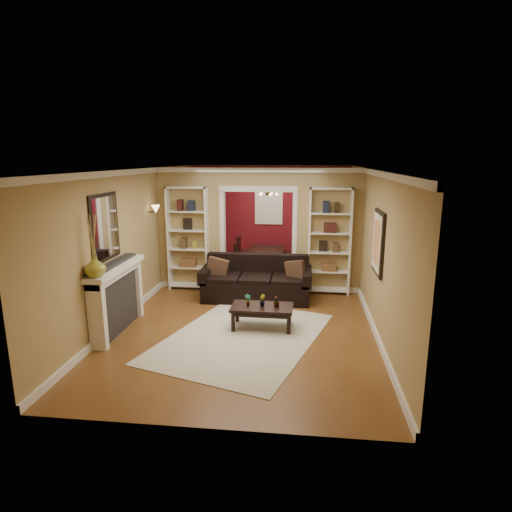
# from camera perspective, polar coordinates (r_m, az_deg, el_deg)

# --- Properties ---
(floor) EXTENTS (8.00, 8.00, 0.00)m
(floor) POSITION_cam_1_polar(r_m,az_deg,el_deg) (8.64, -0.55, -6.69)
(floor) COLOR brown
(floor) RESTS_ON ground
(ceiling) EXTENTS (8.00, 8.00, 0.00)m
(ceiling) POSITION_cam_1_polar(r_m,az_deg,el_deg) (8.13, -0.60, 11.52)
(ceiling) COLOR white
(ceiling) RESTS_ON ground
(wall_back) EXTENTS (8.00, 0.00, 8.00)m
(wall_back) POSITION_cam_1_polar(r_m,az_deg,el_deg) (12.21, 1.73, 5.66)
(wall_back) COLOR tan
(wall_back) RESTS_ON ground
(wall_front) EXTENTS (8.00, 0.00, 8.00)m
(wall_front) POSITION_cam_1_polar(r_m,az_deg,el_deg) (4.47, -6.91, -7.52)
(wall_front) COLOR tan
(wall_front) RESTS_ON ground
(wall_left) EXTENTS (0.00, 8.00, 8.00)m
(wall_left) POSITION_cam_1_polar(r_m,az_deg,el_deg) (8.84, -15.22, 2.37)
(wall_left) COLOR tan
(wall_left) RESTS_ON ground
(wall_right) EXTENTS (0.00, 8.00, 8.00)m
(wall_right) POSITION_cam_1_polar(r_m,az_deg,el_deg) (8.31, 15.02, 1.74)
(wall_right) COLOR tan
(wall_right) RESTS_ON ground
(partition_wall) EXTENTS (4.50, 0.15, 2.70)m
(partition_wall) POSITION_cam_1_polar(r_m,az_deg,el_deg) (9.45, 0.32, 3.50)
(partition_wall) COLOR tan
(partition_wall) RESTS_ON floor
(red_back_panel) EXTENTS (4.44, 0.04, 2.64)m
(red_back_panel) POSITION_cam_1_polar(r_m,az_deg,el_deg) (12.18, 1.72, 5.50)
(red_back_panel) COLOR maroon
(red_back_panel) RESTS_ON floor
(dining_window) EXTENTS (0.78, 0.03, 0.98)m
(dining_window) POSITION_cam_1_polar(r_m,az_deg,el_deg) (12.12, 1.71, 6.55)
(dining_window) COLOR #8CA5CC
(dining_window) RESTS_ON wall_back
(area_rug) EXTENTS (3.09, 3.68, 0.01)m
(area_rug) POSITION_cam_1_polar(r_m,az_deg,el_deg) (7.21, -1.77, -10.75)
(area_rug) COLOR beige
(area_rug) RESTS_ON floor
(sofa) EXTENTS (2.29, 0.99, 0.89)m
(sofa) POSITION_cam_1_polar(r_m,az_deg,el_deg) (8.92, 0.02, -3.02)
(sofa) COLOR black
(sofa) RESTS_ON floor
(pillow_left) EXTENTS (0.44, 0.16, 0.43)m
(pillow_left) POSITION_cam_1_polar(r_m,az_deg,el_deg) (8.97, -5.15, -1.63)
(pillow_left) COLOR brown
(pillow_left) RESTS_ON sofa
(pillow_right) EXTENTS (0.42, 0.29, 0.41)m
(pillow_right) POSITION_cam_1_polar(r_m,az_deg,el_deg) (8.80, 5.27, -2.00)
(pillow_right) COLOR brown
(pillow_right) RESTS_ON sofa
(coffee_table) EXTENTS (1.07, 0.59, 0.40)m
(coffee_table) POSITION_cam_1_polar(r_m,az_deg,el_deg) (7.51, 0.81, -8.13)
(coffee_table) COLOR black
(coffee_table) RESTS_ON floor
(plant_left) EXTENTS (0.13, 0.12, 0.21)m
(plant_left) POSITION_cam_1_polar(r_m,az_deg,el_deg) (7.43, -1.10, -5.86)
(plant_left) COLOR #336626
(plant_left) RESTS_ON coffee_table
(plant_center) EXTENTS (0.12, 0.14, 0.21)m
(plant_center) POSITION_cam_1_polar(r_m,az_deg,el_deg) (7.41, 0.82, -5.94)
(plant_center) COLOR #336626
(plant_center) RESTS_ON coffee_table
(plant_right) EXTENTS (0.14, 0.14, 0.19)m
(plant_right) POSITION_cam_1_polar(r_m,az_deg,el_deg) (7.39, 2.74, -6.05)
(plant_right) COLOR #336626
(plant_right) RESTS_ON coffee_table
(bookshelf_left) EXTENTS (0.90, 0.30, 2.30)m
(bookshelf_left) POSITION_cam_1_polar(r_m,az_deg,el_deg) (9.61, -9.03, 2.29)
(bookshelf_left) COLOR white
(bookshelf_left) RESTS_ON floor
(bookshelf_right) EXTENTS (0.90, 0.30, 2.30)m
(bookshelf_right) POSITION_cam_1_polar(r_m,az_deg,el_deg) (9.28, 9.76, 1.88)
(bookshelf_right) COLOR white
(bookshelf_right) RESTS_ON floor
(fireplace) EXTENTS (0.32, 1.70, 1.16)m
(fireplace) POSITION_cam_1_polar(r_m,az_deg,el_deg) (7.62, -17.87, -5.45)
(fireplace) COLOR white
(fireplace) RESTS_ON floor
(vase) EXTENTS (0.42, 0.42, 0.33)m
(vase) POSITION_cam_1_polar(r_m,az_deg,el_deg) (6.82, -20.68, -1.31)
(vase) COLOR olive
(vase) RESTS_ON fireplace
(mirror) EXTENTS (0.03, 0.95, 1.10)m
(mirror) POSITION_cam_1_polar(r_m,az_deg,el_deg) (7.40, -19.51, 3.63)
(mirror) COLOR silver
(mirror) RESTS_ON wall_left
(wall_sconce) EXTENTS (0.18, 0.18, 0.22)m
(wall_sconce) POSITION_cam_1_polar(r_m,az_deg,el_deg) (9.24, -13.58, 5.93)
(wall_sconce) COLOR #FFE0A5
(wall_sconce) RESTS_ON wall_left
(framed_art) EXTENTS (0.04, 0.85, 1.05)m
(framed_art) POSITION_cam_1_polar(r_m,az_deg,el_deg) (7.30, 15.91, 1.76)
(framed_art) COLOR black
(framed_art) RESTS_ON wall_right
(dining_table) EXTENTS (1.63, 0.91, 0.57)m
(dining_table) POSITION_cam_1_polar(r_m,az_deg,el_deg) (11.04, 1.56, -0.76)
(dining_table) COLOR black
(dining_table) RESTS_ON floor
(dining_chair_nw) EXTENTS (0.52, 0.52, 0.85)m
(dining_chair_nw) POSITION_cam_1_polar(r_m,az_deg,el_deg) (10.77, -1.49, -0.34)
(dining_chair_nw) COLOR black
(dining_chair_nw) RESTS_ON floor
(dining_chair_ne) EXTENTS (0.52, 0.52, 0.89)m
(dining_chair_ne) POSITION_cam_1_polar(r_m,az_deg,el_deg) (10.68, 4.37, -0.38)
(dining_chair_ne) COLOR black
(dining_chair_ne) RESTS_ON floor
(dining_chair_sw) EXTENTS (0.53, 0.53, 0.92)m
(dining_chair_sw) POSITION_cam_1_polar(r_m,az_deg,el_deg) (11.35, -1.07, 0.52)
(dining_chair_sw) COLOR black
(dining_chair_sw) RESTS_ON floor
(dining_chair_se) EXTENTS (0.55, 0.55, 0.87)m
(dining_chair_se) POSITION_cam_1_polar(r_m,az_deg,el_deg) (11.26, 4.48, 0.26)
(dining_chair_se) COLOR black
(dining_chair_se) RESTS_ON floor
(chandelier) EXTENTS (0.50, 0.50, 0.30)m
(chandelier) POSITION_cam_1_polar(r_m,az_deg,el_deg) (10.85, 1.18, 8.29)
(chandelier) COLOR #3B2B1A
(chandelier) RESTS_ON ceiling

